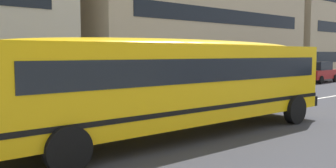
# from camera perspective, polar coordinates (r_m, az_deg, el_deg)

# --- Properties ---
(ground_plane) EXTENTS (400.00, 400.00, 0.00)m
(ground_plane) POSITION_cam_1_polar(r_m,az_deg,el_deg) (11.64, -2.14, -6.52)
(ground_plane) COLOR #38383D
(sidewalk_far) EXTENTS (120.00, 3.00, 0.01)m
(sidewalk_far) POSITION_cam_1_polar(r_m,az_deg,el_deg) (18.49, -17.61, -2.49)
(sidewalk_far) COLOR gray
(sidewalk_far) RESTS_ON ground_plane
(lane_centreline) EXTENTS (110.00, 0.16, 0.01)m
(lane_centreline) POSITION_cam_1_polar(r_m,az_deg,el_deg) (11.64, -2.14, -6.51)
(lane_centreline) COLOR silver
(lane_centreline) RESTS_ON ground_plane
(school_bus) EXTENTS (12.06, 3.01, 2.69)m
(school_bus) POSITION_cam_1_polar(r_m,az_deg,el_deg) (9.99, 1.17, 0.84)
(school_bus) COLOR yellow
(school_bus) RESTS_ON ground_plane
(parked_car_red_near_corner) EXTENTS (3.99, 2.06, 1.64)m
(parked_car_red_near_corner) POSITION_cam_1_polar(r_m,az_deg,el_deg) (31.17, 22.51, 1.80)
(parked_car_red_near_corner) COLOR maroon
(parked_car_red_near_corner) RESTS_ON ground_plane
(parked_car_grey_mid_block) EXTENTS (3.98, 2.03, 1.64)m
(parked_car_grey_mid_block) POSITION_cam_1_polar(r_m,az_deg,el_deg) (26.40, 17.54, 1.46)
(parked_car_grey_mid_block) COLOR gray
(parked_car_grey_mid_block) RESTS_ON ground_plane
(apartment_block_far_right) EXTENTS (17.61, 10.49, 16.50)m
(apartment_block_far_right) POSITION_cam_1_polar(r_m,az_deg,el_deg) (49.50, 21.16, 11.42)
(apartment_block_far_right) COLOR #C6B28E
(apartment_block_far_right) RESTS_ON ground_plane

